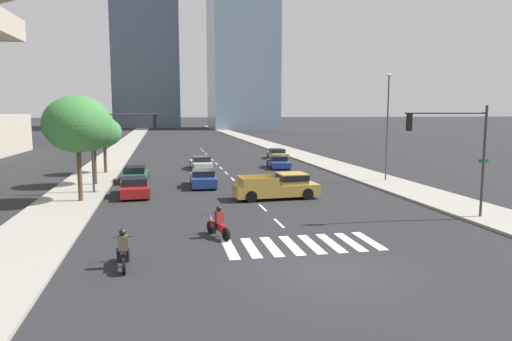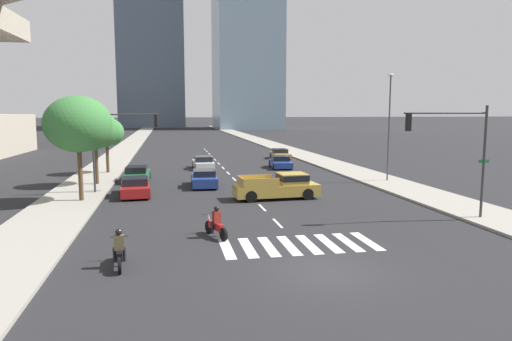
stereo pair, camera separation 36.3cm
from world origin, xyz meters
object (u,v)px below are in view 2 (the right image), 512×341
object	(u,v)px
sedan_white_1	(203,163)
street_tree_second	(95,130)
street_tree_third	(106,132)
traffic_signal_far	(118,135)
street_tree_nearest	(78,124)
traffic_signal_near	(455,141)
sedan_blue_0	(280,162)
sedan_red_5	(135,187)
sedan_green_3	(137,174)
street_lamp_east	(389,120)
pickup_truck	(280,186)
sedan_blue_4	(204,179)
motorcycle_lead	(216,225)
motorcycle_trailing	(119,252)
sedan_gold_2	(280,154)

from	to	relation	value
sedan_white_1	street_tree_second	world-z (taller)	street_tree_second
street_tree_third	traffic_signal_far	bearing A→B (deg)	-78.97
street_tree_third	street_tree_nearest	bearing A→B (deg)	-90.00
traffic_signal_near	street_tree_second	world-z (taller)	traffic_signal_near
sedan_blue_0	traffic_signal_near	xyz separation A→B (m)	(3.39, -24.12, 3.66)
sedan_white_1	sedan_red_5	distance (m)	15.31
sedan_red_5	traffic_signal_near	xyz separation A→B (m)	(16.89, -10.78, 3.63)
sedan_green_3	sedan_red_5	size ratio (longest dim) A/B	1.00
street_tree_nearest	sedan_white_1	bearing A→B (deg)	60.91
sedan_green_3	traffic_signal_far	distance (m)	6.86
street_tree_third	street_lamp_east	bearing A→B (deg)	-22.24
sedan_white_1	street_tree_second	bearing A→B (deg)	133.91
pickup_truck	street_tree_nearest	distance (m)	13.41
traffic_signal_far	street_tree_third	distance (m)	10.99
sedan_blue_4	traffic_signal_far	distance (m)	7.26
motorcycle_lead	street_tree_third	distance (m)	24.91
sedan_red_5	traffic_signal_far	world-z (taller)	traffic_signal_far
sedan_blue_0	sedan_red_5	bearing A→B (deg)	-40.77
sedan_blue_0	sedan_red_5	size ratio (longest dim) A/B	0.96
sedan_white_1	sedan_green_3	distance (m)	9.43
motorcycle_trailing	street_tree_second	size ratio (longest dim) A/B	0.38
traffic_signal_far	street_tree_second	size ratio (longest dim) A/B	1.01
sedan_blue_0	street_tree_nearest	bearing A→B (deg)	-43.12
sedan_blue_0	street_lamp_east	size ratio (longest dim) A/B	0.52
sedan_blue_0	street_tree_nearest	size ratio (longest dim) A/B	0.68
sedan_red_5	street_lamp_east	world-z (taller)	street_lamp_east
traffic_signal_near	street_tree_third	bearing A→B (deg)	-48.48
traffic_signal_near	sedan_red_5	bearing A→B (deg)	-32.54
sedan_red_5	street_tree_third	world-z (taller)	street_tree_third
sedan_gold_2	traffic_signal_near	distance (m)	33.29
traffic_signal_near	sedan_gold_2	bearing A→B (deg)	-87.88
sedan_green_3	sedan_blue_4	xyz separation A→B (m)	(5.25, -3.89, 0.04)
sedan_green_3	sedan_red_5	bearing A→B (deg)	-175.48
traffic_signal_far	street_tree_nearest	distance (m)	3.73
traffic_signal_far	street_lamp_east	world-z (taller)	street_lamp_east
street_tree_second	street_tree_third	size ratio (longest dim) A/B	1.13
sedan_blue_4	street_tree_second	size ratio (longest dim) A/B	0.79
sedan_red_5	motorcycle_lead	bearing A→B (deg)	-163.38
sedan_gold_2	street_tree_nearest	distance (m)	30.94
sedan_blue_4	sedan_white_1	bearing A→B (deg)	-1.84
sedan_gold_2	street_lamp_east	world-z (taller)	street_lamp_east
sedan_blue_0	street_tree_third	distance (m)	17.07
traffic_signal_far	motorcycle_lead	bearing A→B (deg)	-66.82
pickup_truck	sedan_green_3	bearing A→B (deg)	131.99
street_lamp_east	sedan_green_3	bearing A→B (deg)	167.54
motorcycle_lead	traffic_signal_far	size ratio (longest dim) A/B	0.35
sedan_blue_4	street_lamp_east	world-z (taller)	street_lamp_east
sedan_gold_2	traffic_signal_far	distance (m)	27.23
sedan_gold_2	street_tree_nearest	bearing A→B (deg)	-35.04
sedan_white_1	sedan_green_3	xyz separation A→B (m)	(-6.02, -7.26, -0.01)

